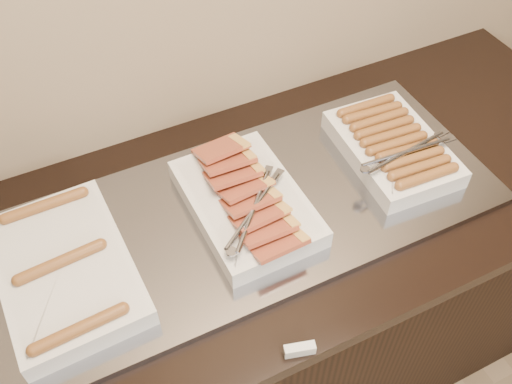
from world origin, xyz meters
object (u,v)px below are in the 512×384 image
counter (251,309)px  dish_right (393,147)px  warming_tray (246,212)px  dish_left (65,270)px  dish_center (246,202)px

counter → dish_right: bearing=-0.6°
warming_tray → dish_right: dish_right is taller
counter → warming_tray: 0.46m
warming_tray → dish_left: dish_left is taller
dish_left → dish_center: bearing=-2.6°
counter → dish_right: size_ratio=5.93×
counter → dish_center: (-0.01, -0.00, 0.50)m
dish_right → dish_center: bearing=-176.9°
counter → dish_center: 0.50m
counter → dish_left: bearing=180.0°
counter → dish_center: dish_center is taller
counter → dish_left: dish_left is taller
counter → warming_tray: warming_tray is taller
counter → dish_center: bearing=-159.1°
dish_left → dish_center: dish_center is taller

